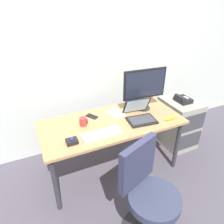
{
  "coord_description": "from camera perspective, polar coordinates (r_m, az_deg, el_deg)",
  "views": [
    {
      "loc": [
        -0.81,
        -1.78,
        1.93
      ],
      "look_at": [
        0.0,
        0.0,
        0.82
      ],
      "focal_mm": 33.24,
      "sensor_mm": 36.0,
      "label": 1
    }
  ],
  "objects": [
    {
      "name": "ground_plane",
      "position": [
        2.75,
        0.0,
        -15.06
      ],
      "size": [
        8.0,
        8.0,
        0.0
      ],
      "primitive_type": "plane",
      "color": "#47424D"
    },
    {
      "name": "back_wall",
      "position": [
        2.67,
        -6.61,
        17.9
      ],
      "size": [
        6.0,
        0.1,
        2.8
      ],
      "primitive_type": "cube",
      "color": "beige",
      "rests_on": "ground"
    },
    {
      "name": "desk",
      "position": [
        2.35,
        0.0,
        -4.09
      ],
      "size": [
        1.58,
        0.71,
        0.7
      ],
      "color": "#A87A4D",
      "rests_on": "ground"
    },
    {
      "name": "file_cabinet",
      "position": [
        3.1,
        17.71,
        -2.82
      ],
      "size": [
        0.42,
        0.53,
        0.69
      ],
      "color": "gray",
      "rests_on": "ground"
    },
    {
      "name": "desk_phone",
      "position": [
        2.91,
        18.9,
        3.31
      ],
      "size": [
        0.17,
        0.2,
        0.09
      ],
      "color": "black",
      "rests_on": "file_cabinet"
    },
    {
      "name": "office_chair",
      "position": [
        1.93,
        9.87,
        -22.34
      ],
      "size": [
        0.53,
        0.54,
        0.93
      ],
      "color": "black",
      "rests_on": "ground"
    },
    {
      "name": "monitor_main",
      "position": [
        2.48,
        8.95,
        7.04
      ],
      "size": [
        0.54,
        0.18,
        0.5
      ],
      "color": "#262628",
      "rests_on": "desk"
    },
    {
      "name": "keyboard",
      "position": [
        2.09,
        -2.91,
        -5.98
      ],
      "size": [
        0.41,
        0.15,
        0.03
      ],
      "color": "silver",
      "rests_on": "desk"
    },
    {
      "name": "laptop",
      "position": [
        2.36,
        7.64,
        -0.76
      ],
      "size": [
        0.34,
        0.35,
        0.22
      ],
      "color": "black",
      "rests_on": "desk"
    },
    {
      "name": "trackball_mouse",
      "position": [
        2.01,
        -10.97,
        -7.86
      ],
      "size": [
        0.11,
        0.09,
        0.07
      ],
      "color": "black",
      "rests_on": "desk"
    },
    {
      "name": "coffee_mug",
      "position": [
        2.24,
        -7.88,
        -2.62
      ],
      "size": [
        0.09,
        0.08,
        0.09
      ],
      "color": "maroon",
      "rests_on": "desk"
    },
    {
      "name": "paper_notepad",
      "position": [
        2.46,
        1.04,
        -0.33
      ],
      "size": [
        0.19,
        0.23,
        0.01
      ],
      "primitive_type": "cube",
      "rotation": [
        0.0,
        0.0,
        0.21
      ],
      "color": "white",
      "rests_on": "desk"
    },
    {
      "name": "cell_phone",
      "position": [
        2.41,
        -5.55,
        -1.21
      ],
      "size": [
        0.13,
        0.16,
        0.01
      ],
      "primitive_type": "cube",
      "rotation": [
        0.0,
        0.0,
        0.54
      ],
      "color": "black",
      "rests_on": "desk"
    },
    {
      "name": "banana",
      "position": [
        2.44,
        16.0,
        -1.47
      ],
      "size": [
        0.19,
        0.05,
        0.04
      ],
      "primitive_type": "ellipsoid",
      "rotation": [
        0.0,
        0.0,
        0.04
      ],
      "color": "yellow",
      "rests_on": "desk"
    }
  ]
}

